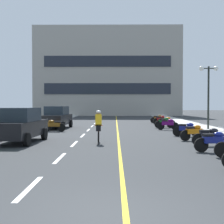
% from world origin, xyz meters
% --- Properties ---
extents(ground_plane, '(140.00, 140.00, 0.00)m').
position_xyz_m(ground_plane, '(0.00, 21.00, 0.00)').
color(ground_plane, '#2D3033').
extents(curb_left, '(2.40, 72.00, 0.12)m').
position_xyz_m(curb_left, '(-7.20, 24.00, 0.06)').
color(curb_left, '#A8A8A3').
rests_on(curb_left, ground).
extents(curb_right, '(2.40, 72.00, 0.12)m').
position_xyz_m(curb_right, '(7.20, 24.00, 0.06)').
color(curb_right, '#A8A8A3').
rests_on(curb_right, ground).
extents(lane_dash_0, '(0.14, 2.20, 0.01)m').
position_xyz_m(lane_dash_0, '(-2.00, 2.00, 0.00)').
color(lane_dash_0, silver).
rests_on(lane_dash_0, ground).
extents(lane_dash_1, '(0.14, 2.20, 0.01)m').
position_xyz_m(lane_dash_1, '(-2.00, 6.00, 0.00)').
color(lane_dash_1, silver).
rests_on(lane_dash_1, ground).
extents(lane_dash_2, '(0.14, 2.20, 0.01)m').
position_xyz_m(lane_dash_2, '(-2.00, 10.00, 0.00)').
color(lane_dash_2, silver).
rests_on(lane_dash_2, ground).
extents(lane_dash_3, '(0.14, 2.20, 0.01)m').
position_xyz_m(lane_dash_3, '(-2.00, 14.00, 0.00)').
color(lane_dash_3, silver).
rests_on(lane_dash_3, ground).
extents(lane_dash_4, '(0.14, 2.20, 0.01)m').
position_xyz_m(lane_dash_4, '(-2.00, 18.00, 0.00)').
color(lane_dash_4, silver).
rests_on(lane_dash_4, ground).
extents(lane_dash_5, '(0.14, 2.20, 0.01)m').
position_xyz_m(lane_dash_5, '(-2.00, 22.00, 0.00)').
color(lane_dash_5, silver).
rests_on(lane_dash_5, ground).
extents(lane_dash_6, '(0.14, 2.20, 0.01)m').
position_xyz_m(lane_dash_6, '(-2.00, 26.00, 0.00)').
color(lane_dash_6, silver).
rests_on(lane_dash_6, ground).
extents(lane_dash_7, '(0.14, 2.20, 0.01)m').
position_xyz_m(lane_dash_7, '(-2.00, 30.00, 0.00)').
color(lane_dash_7, silver).
rests_on(lane_dash_7, ground).
extents(lane_dash_8, '(0.14, 2.20, 0.01)m').
position_xyz_m(lane_dash_8, '(-2.00, 34.00, 0.00)').
color(lane_dash_8, silver).
rests_on(lane_dash_8, ground).
extents(lane_dash_9, '(0.14, 2.20, 0.01)m').
position_xyz_m(lane_dash_9, '(-2.00, 38.00, 0.00)').
color(lane_dash_9, silver).
rests_on(lane_dash_9, ground).
extents(lane_dash_10, '(0.14, 2.20, 0.01)m').
position_xyz_m(lane_dash_10, '(-2.00, 42.00, 0.00)').
color(lane_dash_10, silver).
rests_on(lane_dash_10, ground).
extents(lane_dash_11, '(0.14, 2.20, 0.01)m').
position_xyz_m(lane_dash_11, '(-2.00, 46.00, 0.00)').
color(lane_dash_11, silver).
rests_on(lane_dash_11, ground).
extents(centre_line_yellow, '(0.12, 66.00, 0.01)m').
position_xyz_m(centre_line_yellow, '(0.25, 24.00, 0.00)').
color(centre_line_yellow, gold).
rests_on(centre_line_yellow, ground).
extents(office_building, '(25.03, 8.23, 15.12)m').
position_xyz_m(office_building, '(-1.21, 49.06, 7.56)').
color(office_building, '#9E998E').
rests_on(office_building, ground).
extents(street_lamp_mid, '(1.46, 0.36, 4.76)m').
position_xyz_m(street_lamp_mid, '(7.14, 17.77, 3.64)').
color(street_lamp_mid, black).
rests_on(street_lamp_mid, curb_right).
extents(parked_car_near, '(2.13, 4.30, 1.82)m').
position_xyz_m(parked_car_near, '(-4.89, 10.51, 0.92)').
color(parked_car_near, black).
rests_on(parked_car_near, ground).
extents(parked_car_mid, '(2.15, 4.31, 1.82)m').
position_xyz_m(parked_car_mid, '(-4.74, 19.67, 0.92)').
color(parked_car_mid, black).
rests_on(parked_car_mid, ground).
extents(motorcycle_3, '(1.70, 0.60, 0.92)m').
position_xyz_m(motorcycle_3, '(4.21, 7.46, 0.47)').
color(motorcycle_3, black).
rests_on(motorcycle_3, ground).
extents(motorcycle_4, '(1.70, 0.60, 0.92)m').
position_xyz_m(motorcycle_4, '(4.60, 9.30, 0.47)').
color(motorcycle_4, black).
rests_on(motorcycle_4, ground).
extents(motorcycle_5, '(1.65, 0.76, 0.92)m').
position_xyz_m(motorcycle_5, '(4.42, 11.40, 0.47)').
color(motorcycle_5, black).
rests_on(motorcycle_5, ground).
extents(motorcycle_6, '(1.67, 0.69, 0.92)m').
position_xyz_m(motorcycle_6, '(4.49, 13.41, 0.47)').
color(motorcycle_6, black).
rests_on(motorcycle_6, ground).
extents(motorcycle_7, '(1.70, 0.60, 0.92)m').
position_xyz_m(motorcycle_7, '(-4.38, 16.59, 0.47)').
color(motorcycle_7, black).
rests_on(motorcycle_7, ground).
extents(motorcycle_8, '(1.67, 0.68, 0.92)m').
position_xyz_m(motorcycle_8, '(4.15, 18.08, 0.47)').
color(motorcycle_8, black).
rests_on(motorcycle_8, ground).
extents(motorcycle_9, '(1.66, 0.72, 0.92)m').
position_xyz_m(motorcycle_9, '(4.19, 20.08, 0.47)').
color(motorcycle_9, black).
rests_on(motorcycle_9, ground).
extents(motorcycle_10, '(1.69, 0.61, 0.92)m').
position_xyz_m(motorcycle_10, '(4.58, 21.63, 0.47)').
color(motorcycle_10, black).
rests_on(motorcycle_10, ground).
extents(motorcycle_11, '(1.63, 0.81, 0.92)m').
position_xyz_m(motorcycle_11, '(4.56, 24.44, 0.47)').
color(motorcycle_11, black).
rests_on(motorcycle_11, ground).
extents(motorcycle_12, '(1.68, 0.65, 0.92)m').
position_xyz_m(motorcycle_12, '(4.61, 26.59, 0.47)').
color(motorcycle_12, black).
rests_on(motorcycle_12, ground).
extents(cyclist_rider, '(0.42, 1.77, 1.71)m').
position_xyz_m(cyclist_rider, '(-0.79, 10.17, 0.89)').
color(cyclist_rider, black).
rests_on(cyclist_rider, ground).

